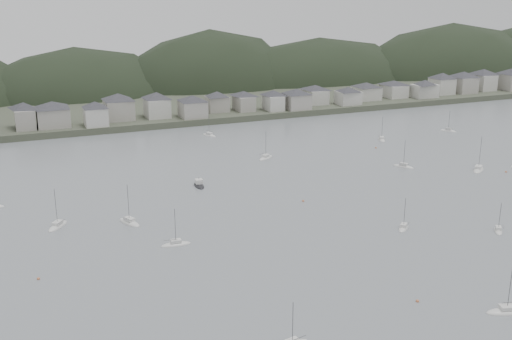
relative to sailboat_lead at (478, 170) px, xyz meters
name	(u,v)px	position (x,y,z in m)	size (l,w,h in m)	color
ground	(389,289)	(-80.62, -62.90, -0.17)	(900.00, 900.00, 0.00)	slate
far_shore_land	(125,86)	(-80.62, 232.10, 1.33)	(900.00, 250.00, 3.00)	#383D2D
forested_ridge	(142,112)	(-75.79, 206.50, -11.45)	(851.55, 103.94, 102.57)	black
waterfront_town	(266,98)	(-30.03, 120.44, 8.49)	(451.48, 28.46, 12.92)	#9A968D
sailboat_lead	(478,170)	(0.00, 0.00, 0.00)	(9.52, 8.60, 13.32)	silver
moored_fleet	(218,213)	(-99.87, -5.83, 0.01)	(265.49, 173.99, 13.41)	silver
motor_launch_far	(199,185)	(-97.16, 20.95, 0.12)	(3.48, 8.21, 3.91)	black
mooring_buoys	(374,216)	(-59.69, -24.99, -0.02)	(158.16, 121.47, 0.70)	#C06A40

